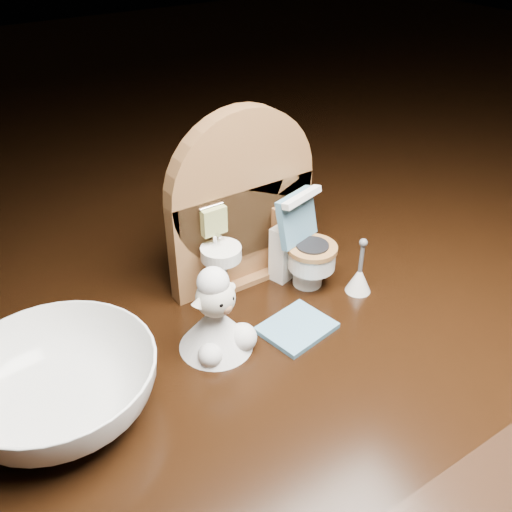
# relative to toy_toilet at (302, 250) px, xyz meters

# --- Properties ---
(backdrop_panel) EXTENTS (0.13, 0.05, 0.15)m
(backdrop_panel) POSITION_rel_toy_toilet_xyz_m (-0.04, 0.03, 0.04)
(backdrop_panel) COLOR brown
(backdrop_panel) RESTS_ON ground
(toy_toilet) EXTENTS (0.05, 0.06, 0.08)m
(toy_toilet) POSITION_rel_toy_toilet_xyz_m (0.00, 0.00, 0.00)
(toy_toilet) COLOR white
(toy_toilet) RESTS_ON ground
(bath_mat) EXTENTS (0.06, 0.05, 0.00)m
(bath_mat) POSITION_rel_toy_toilet_xyz_m (-0.04, -0.05, -0.03)
(bath_mat) COLOR teal
(bath_mat) RESTS_ON ground
(toilet_brush) EXTENTS (0.02, 0.02, 0.05)m
(toilet_brush) POSITION_rel_toy_toilet_xyz_m (0.03, -0.04, -0.02)
(toilet_brush) COLOR white
(toilet_brush) RESTS_ON ground
(plush_lamb) EXTENTS (0.05, 0.05, 0.07)m
(plush_lamb) POSITION_rel_toy_toilet_xyz_m (-0.10, -0.03, -0.01)
(plush_lamb) COLOR silver
(plush_lamb) RESTS_ON ground
(ceramic_bowl) EXTENTS (0.13, 0.13, 0.04)m
(ceramic_bowl) POSITION_rel_toy_toilet_xyz_m (-0.22, -0.03, -0.01)
(ceramic_bowl) COLOR white
(ceramic_bowl) RESTS_ON ground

